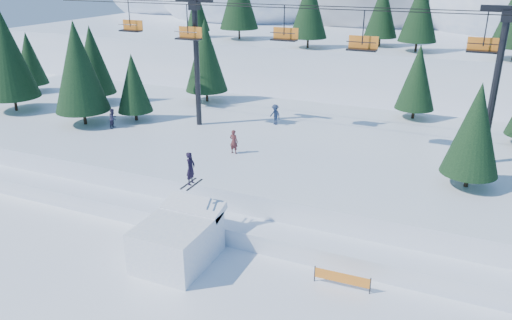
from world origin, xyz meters
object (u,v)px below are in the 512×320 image
at_px(banner_near, 342,278).
at_px(banner_far, 454,286).
at_px(chairlift, 328,51).
at_px(jump_kicker, 178,239).

height_order(banner_near, banner_far, same).
distance_m(chairlift, banner_far, 18.60).
bearing_deg(jump_kicker, chairlift, 77.14).
relative_size(chairlift, banner_near, 16.09).
bearing_deg(banner_near, jump_kicker, -172.67).
bearing_deg(jump_kicker, banner_near, 7.33).
bearing_deg(jump_kicker, banner_far, 10.80).
distance_m(jump_kicker, chairlift, 17.65).
distance_m(chairlift, banner_near, 17.51).
height_order(chairlift, banner_far, chairlift).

